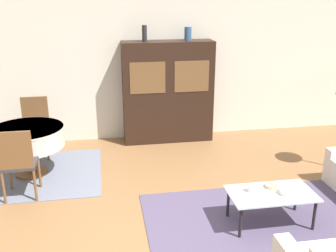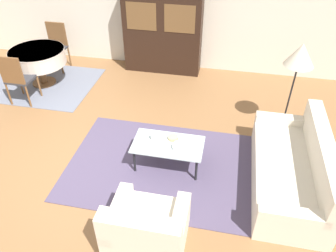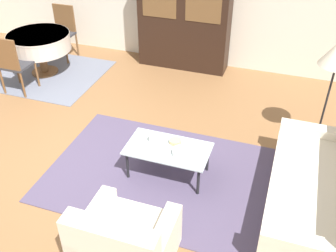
{
  "view_description": "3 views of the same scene",
  "coord_description": "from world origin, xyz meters",
  "px_view_note": "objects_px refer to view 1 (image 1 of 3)",
  "views": [
    {
      "loc": [
        -0.65,
        -3.63,
        2.7
      ],
      "look_at": [
        0.2,
        1.4,
        0.95
      ],
      "focal_mm": 42.0,
      "sensor_mm": 36.0,
      "label": 1
    },
    {
      "loc": [
        1.99,
        -3.27,
        3.51
      ],
      "look_at": [
        1.27,
        0.29,
        0.75
      ],
      "focal_mm": 35.0,
      "sensor_mm": 36.0,
      "label": 2
    },
    {
      "loc": [
        2.5,
        -3.29,
        3.39
      ],
      "look_at": [
        1.27,
        0.29,
        0.75
      ],
      "focal_mm": 42.0,
      "sensor_mm": 36.0,
      "label": 3
    }
  ],
  "objects_px": {
    "display_cabinet": "(168,92)",
    "bowl_small": "(271,186)",
    "vase_tall": "(144,33)",
    "dining_table": "(27,138)",
    "dining_chair_far": "(35,124)",
    "coffee_table": "(271,196)",
    "cup": "(252,188)",
    "bowl": "(288,192)",
    "vase_short": "(188,34)",
    "dining_chair_near": "(18,160)"
  },
  "relations": [
    {
      "from": "display_cabinet",
      "to": "bowl_small",
      "type": "relative_size",
      "value": 12.21
    },
    {
      "from": "vase_tall",
      "to": "dining_table",
      "type": "bearing_deg",
      "value": -149.29
    },
    {
      "from": "bowl_small",
      "to": "dining_chair_far",
      "type": "bearing_deg",
      "value": 140.74
    },
    {
      "from": "coffee_table",
      "to": "cup",
      "type": "distance_m",
      "value": 0.25
    },
    {
      "from": "bowl",
      "to": "dining_chair_far",
      "type": "bearing_deg",
      "value": 139.97
    },
    {
      "from": "display_cabinet",
      "to": "vase_short",
      "type": "xyz_separation_m",
      "value": [
        0.36,
        0.0,
        1.05
      ]
    },
    {
      "from": "cup",
      "to": "bowl_small",
      "type": "bearing_deg",
      "value": 11.64
    },
    {
      "from": "coffee_table",
      "to": "dining_chair_far",
      "type": "relative_size",
      "value": 1.02
    },
    {
      "from": "coffee_table",
      "to": "bowl_small",
      "type": "height_order",
      "value": "bowl_small"
    },
    {
      "from": "dining_chair_near",
      "to": "cup",
      "type": "relative_size",
      "value": 10.47
    },
    {
      "from": "bowl",
      "to": "vase_tall",
      "type": "distance_m",
      "value": 3.74
    },
    {
      "from": "dining_chair_near",
      "to": "vase_short",
      "type": "height_order",
      "value": "vase_short"
    },
    {
      "from": "dining_chair_far",
      "to": "vase_tall",
      "type": "height_order",
      "value": "vase_tall"
    },
    {
      "from": "display_cabinet",
      "to": "dining_table",
      "type": "distance_m",
      "value": 2.64
    },
    {
      "from": "coffee_table",
      "to": "display_cabinet",
      "type": "relative_size",
      "value": 0.55
    },
    {
      "from": "coffee_table",
      "to": "display_cabinet",
      "type": "distance_m",
      "value": 3.2
    },
    {
      "from": "coffee_table",
      "to": "dining_chair_near",
      "type": "height_order",
      "value": "dining_chair_near"
    },
    {
      "from": "vase_short",
      "to": "cup",
      "type": "bearing_deg",
      "value": -87.16
    },
    {
      "from": "dining_table",
      "to": "vase_short",
      "type": "bearing_deg",
      "value": 22.97
    },
    {
      "from": "cup",
      "to": "coffee_table",
      "type": "bearing_deg",
      "value": -16.88
    },
    {
      "from": "coffee_table",
      "to": "cup",
      "type": "relative_size",
      "value": 10.73
    },
    {
      "from": "vase_short",
      "to": "display_cabinet",
      "type": "bearing_deg",
      "value": -179.85
    },
    {
      "from": "dining_chair_far",
      "to": "cup",
      "type": "xyz_separation_m",
      "value": [
        2.86,
        -2.63,
        -0.11
      ]
    },
    {
      "from": "dining_chair_far",
      "to": "bowl",
      "type": "distance_m",
      "value": 4.28
    },
    {
      "from": "dining_chair_near",
      "to": "vase_tall",
      "type": "xyz_separation_m",
      "value": [
        1.94,
        1.93,
        1.43
      ]
    },
    {
      "from": "cup",
      "to": "vase_tall",
      "type": "bearing_deg",
      "value": 107.16
    },
    {
      "from": "cup",
      "to": "dining_chair_far",
      "type": "bearing_deg",
      "value": 137.48
    },
    {
      "from": "vase_tall",
      "to": "dining_chair_far",
      "type": "bearing_deg",
      "value": -169.04
    },
    {
      "from": "bowl_small",
      "to": "vase_tall",
      "type": "distance_m",
      "value": 3.54
    },
    {
      "from": "cup",
      "to": "vase_short",
      "type": "height_order",
      "value": "vase_short"
    },
    {
      "from": "dining_table",
      "to": "dining_chair_far",
      "type": "distance_m",
      "value": 0.78
    },
    {
      "from": "display_cabinet",
      "to": "dining_chair_near",
      "type": "distance_m",
      "value": 3.06
    },
    {
      "from": "dining_chair_near",
      "to": "vase_short",
      "type": "distance_m",
      "value": 3.62
    },
    {
      "from": "dining_chair_far",
      "to": "vase_short",
      "type": "xyz_separation_m",
      "value": [
        2.71,
        0.38,
        1.41
      ]
    },
    {
      "from": "dining_chair_far",
      "to": "cup",
      "type": "bearing_deg",
      "value": 137.48
    },
    {
      "from": "bowl_small",
      "to": "vase_short",
      "type": "height_order",
      "value": "vase_short"
    },
    {
      "from": "vase_tall",
      "to": "dining_chair_near",
      "type": "bearing_deg",
      "value": -135.16
    },
    {
      "from": "coffee_table",
      "to": "bowl",
      "type": "relative_size",
      "value": 4.72
    },
    {
      "from": "cup",
      "to": "bowl",
      "type": "height_order",
      "value": "cup"
    },
    {
      "from": "display_cabinet",
      "to": "dining_chair_far",
      "type": "xyz_separation_m",
      "value": [
        -2.35,
        -0.37,
        -0.36
      ]
    },
    {
      "from": "coffee_table",
      "to": "dining_table",
      "type": "xyz_separation_m",
      "value": [
        -3.09,
        1.92,
        0.23
      ]
    },
    {
      "from": "dining_chair_near",
      "to": "coffee_table",
      "type": "bearing_deg",
      "value": -20.3
    },
    {
      "from": "dining_chair_near",
      "to": "vase_tall",
      "type": "bearing_deg",
      "value": 44.84
    },
    {
      "from": "cup",
      "to": "vase_tall",
      "type": "height_order",
      "value": "vase_tall"
    },
    {
      "from": "dining_chair_near",
      "to": "vase_short",
      "type": "relative_size",
      "value": 4.21
    },
    {
      "from": "dining_chair_far",
      "to": "dining_chair_near",
      "type": "bearing_deg",
      "value": 90.0
    },
    {
      "from": "cup",
      "to": "dining_chair_near",
      "type": "bearing_deg",
      "value": 159.43
    },
    {
      "from": "bowl_small",
      "to": "vase_short",
      "type": "bearing_deg",
      "value": 98.26
    },
    {
      "from": "coffee_table",
      "to": "bowl_small",
      "type": "bearing_deg",
      "value": 67.78
    },
    {
      "from": "coffee_table",
      "to": "bowl",
      "type": "distance_m",
      "value": 0.21
    }
  ]
}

